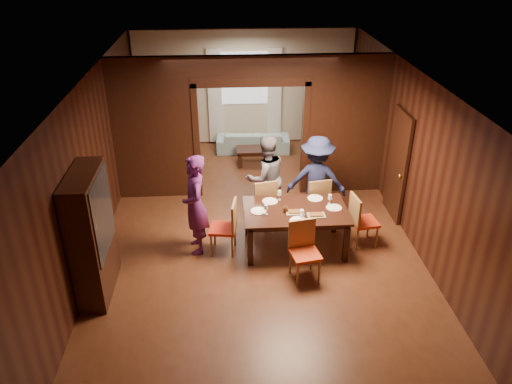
{
  "coord_description": "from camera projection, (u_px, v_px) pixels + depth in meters",
  "views": [
    {
      "loc": [
        -0.52,
        -7.83,
        4.99
      ],
      "look_at": [
        -0.03,
        -0.4,
        1.05
      ],
      "focal_mm": 35.0,
      "sensor_mm": 36.0,
      "label": 1
    }
  ],
  "objects": [
    {
      "name": "tumbler",
      "position": [
        302.0,
        214.0,
        8.22
      ],
      "size": [
        0.07,
        0.07,
        0.14
      ],
      "primitive_type": "cylinder",
      "color": "silver",
      "rests_on": "dining_table"
    },
    {
      "name": "wineglass_right",
      "position": [
        330.0,
        199.0,
        8.61
      ],
      "size": [
        0.08,
        0.08,
        0.18
      ],
      "primitive_type": null,
      "color": "silver",
      "rests_on": "dining_table"
    },
    {
      "name": "condiment_jar",
      "position": [
        286.0,
        209.0,
        8.38
      ],
      "size": [
        0.08,
        0.08,
        0.11
      ],
      "primitive_type": null,
      "color": "#462810",
      "rests_on": "dining_table"
    },
    {
      "name": "plate_far_l",
      "position": [
        270.0,
        201.0,
        8.73
      ],
      "size": [
        0.27,
        0.27,
        0.01
      ],
      "primitive_type": "cylinder",
      "color": "white",
      "rests_on": "dining_table"
    },
    {
      "name": "door_right",
      "position": [
        398.0,
        165.0,
        9.38
      ],
      "size": [
        0.06,
        0.9,
        2.1
      ],
      "primitive_type": "cube",
      "color": "black",
      "rests_on": "floor"
    },
    {
      "name": "person_purple",
      "position": [
        195.0,
        205.0,
        8.37
      ],
      "size": [
        0.53,
        0.71,
        1.77
      ],
      "primitive_type": "imported",
      "rotation": [
        0.0,
        0.0,
        -1.39
      ],
      "color": "#5B205F",
      "rests_on": "floor"
    },
    {
      "name": "platter_b",
      "position": [
        316.0,
        215.0,
        8.29
      ],
      "size": [
        0.3,
        0.2,
        0.04
      ],
      "primitive_type": "cube",
      "color": "slate",
      "rests_on": "dining_table"
    },
    {
      "name": "plate_left",
      "position": [
        259.0,
        211.0,
        8.42
      ],
      "size": [
        0.27,
        0.27,
        0.01
      ],
      "primitive_type": "cylinder",
      "color": "white",
      "rests_on": "dining_table"
    },
    {
      "name": "person_grey",
      "position": [
        266.0,
        178.0,
        9.38
      ],
      "size": [
        0.98,
        0.87,
        1.68
      ],
      "primitive_type": "imported",
      "rotation": [
        0.0,
        0.0,
        3.49
      ],
      "color": "#5D5B62",
      "rests_on": "floor"
    },
    {
      "name": "ceiling",
      "position": [
        256.0,
        77.0,
        7.92
      ],
      "size": [
        5.5,
        9.0,
        0.02
      ],
      "primitive_type": "cube",
      "color": "silver",
      "rests_on": "room_walls"
    },
    {
      "name": "person_navy",
      "position": [
        317.0,
        180.0,
        9.26
      ],
      "size": [
        1.21,
        0.84,
        1.71
      ],
      "primitive_type": "imported",
      "rotation": [
        0.0,
        0.0,
        2.95
      ],
      "color": "#191E3E",
      "rests_on": "floor"
    },
    {
      "name": "coffee_table",
      "position": [
        253.0,
        156.0,
        11.85
      ],
      "size": [
        0.8,
        0.5,
        0.4
      ],
      "primitive_type": "cube",
      "color": "black",
      "rests_on": "floor"
    },
    {
      "name": "curtain_right",
      "position": [
        274.0,
        96.0,
        12.61
      ],
      "size": [
        0.35,
        0.06,
        2.4
      ],
      "primitive_type": "cube",
      "color": "white",
      "rests_on": "back_wall"
    },
    {
      "name": "serving_bowl",
      "position": [
        299.0,
        204.0,
        8.56
      ],
      "size": [
        0.31,
        0.31,
        0.08
      ],
      "primitive_type": "imported",
      "color": "black",
      "rests_on": "dining_table"
    },
    {
      "name": "dining_table",
      "position": [
        295.0,
        229.0,
        8.65
      ],
      "size": [
        1.76,
        1.09,
        0.76
      ],
      "primitive_type": "cube",
      "color": "black",
      "rests_on": "floor"
    },
    {
      "name": "wineglass_far",
      "position": [
        279.0,
        195.0,
        8.75
      ],
      "size": [
        0.08,
        0.08,
        0.18
      ],
      "primitive_type": null,
      "color": "silver",
      "rests_on": "dining_table"
    },
    {
      "name": "sofa",
      "position": [
        253.0,
        141.0,
        12.55
      ],
      "size": [
        1.85,
        0.81,
        0.53
      ],
      "primitive_type": "imported",
      "rotation": [
        0.0,
        0.0,
        3.08
      ],
      "color": "#96B9C4",
      "rests_on": "floor"
    },
    {
      "name": "chair_right",
      "position": [
        364.0,
        220.0,
        8.7
      ],
      "size": [
        0.5,
        0.5,
        0.97
      ],
      "primitive_type": null,
      "rotation": [
        0.0,
        0.0,
        1.72
      ],
      "color": "red",
      "rests_on": "floor"
    },
    {
      "name": "platter_a",
      "position": [
        295.0,
        212.0,
        8.38
      ],
      "size": [
        0.3,
        0.2,
        0.04
      ],
      "primitive_type": "cube",
      "color": "gray",
      "rests_on": "dining_table"
    },
    {
      "name": "plate_right",
      "position": [
        334.0,
        208.0,
        8.53
      ],
      "size": [
        0.27,
        0.27,
        0.01
      ],
      "primitive_type": "cylinder",
      "color": "silver",
      "rests_on": "dining_table"
    },
    {
      "name": "chair_left",
      "position": [
        223.0,
        227.0,
        8.5
      ],
      "size": [
        0.5,
        0.5,
        0.97
      ],
      "primitive_type": null,
      "rotation": [
        0.0,
        0.0,
        -1.73
      ],
      "color": "red",
      "rests_on": "floor"
    },
    {
      "name": "window_far",
      "position": [
        244.0,
        78.0,
        12.39
      ],
      "size": [
        1.2,
        0.03,
        1.3
      ],
      "primitive_type": "cube",
      "color": "silver",
      "rests_on": "back_wall"
    },
    {
      "name": "plate_near",
      "position": [
        298.0,
        220.0,
        8.15
      ],
      "size": [
        0.27,
        0.27,
        0.01
      ],
      "primitive_type": "cylinder",
      "color": "white",
      "rests_on": "dining_table"
    },
    {
      "name": "hutch",
      "position": [
        92.0,
        235.0,
        7.33
      ],
      "size": [
        0.4,
        1.2,
        2.0
      ],
      "primitive_type": "cube",
      "color": "black",
      "rests_on": "floor"
    },
    {
      "name": "floor",
      "position": [
        256.0,
        232.0,
        9.27
      ],
      "size": [
        9.0,
        9.0,
        0.0
      ],
      "primitive_type": "plane",
      "color": "#4F2816",
      "rests_on": "ground"
    },
    {
      "name": "plate_far_r",
      "position": [
        315.0,
        198.0,
        8.82
      ],
      "size": [
        0.27,
        0.27,
        0.01
      ],
      "primitive_type": "cylinder",
      "color": "white",
      "rests_on": "dining_table"
    },
    {
      "name": "curtain_left",
      "position": [
        215.0,
        97.0,
        12.53
      ],
      "size": [
        0.35,
        0.06,
        2.4
      ],
      "primitive_type": "cube",
      "color": "white",
      "rests_on": "back_wall"
    },
    {
      "name": "chair_far_l",
      "position": [
        263.0,
        201.0,
        9.33
      ],
      "size": [
        0.52,
        0.52,
        0.97
      ],
      "primitive_type": null,
      "rotation": [
        0.0,
        0.0,
        3.35
      ],
      "color": "red",
      "rests_on": "floor"
    },
    {
      "name": "chair_far_r",
      "position": [
        315.0,
        199.0,
        9.37
      ],
      "size": [
        0.52,
        0.52,
        0.97
      ],
      "primitive_type": null,
      "rotation": [
        0.0,
        0.0,
        3.33
      ],
      "color": "#E44115",
      "rests_on": "floor"
    },
    {
      "name": "room_walls",
      "position": [
        250.0,
        121.0,
        10.23
      ],
      "size": [
        5.52,
        9.01,
        2.9
      ],
      "color": "black",
      "rests_on": "floor"
    },
    {
      "name": "chair_near",
      "position": [
        305.0,
        252.0,
        7.83
      ],
      "size": [
        0.51,
        0.51,
        0.97
      ],
      "primitive_type": null,
      "rotation": [
        0.0,
        0.0,
        0.19
      ],
      "color": "red",
      "rests_on": "floor"
    },
    {
      "name": "wineglass_left",
      "position": [
        266.0,
        210.0,
        8.3
      ],
      "size": [
        0.08,
        0.08,
        0.18
      ],
      "primitive_type": null,
      "color": "silver",
      "rests_on": "dining_table"
    }
  ]
}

